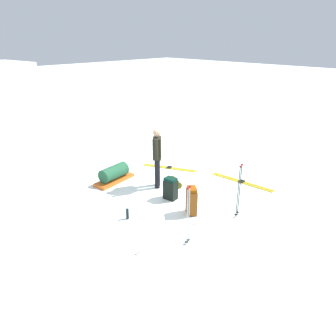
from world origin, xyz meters
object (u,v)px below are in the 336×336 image
Objects in this scene: backpack_bright at (191,201)px; skier_standing at (157,155)px; ski_poles_planted_far at (188,213)px; gear_sled at (114,174)px; backpack_large_dark at (171,189)px; ski_poles_planted_near at (239,188)px; thermos_bottle at (127,214)px; ski_pair_near at (169,168)px; sleeping_mat_rolled at (176,182)px; ski_pair_far at (242,182)px.

skier_standing is at bearing 74.40° from backpack_bright.
gear_sled is at bearing 77.71° from ski_poles_planted_far.
backpack_large_dark is 0.45× the size of ski_poles_planted_near.
gear_sled is (-0.88, 3.67, -0.51)m from ski_poles_planted_near.
ski_poles_planted_near reaches higher than thermos_bottle.
thermos_bottle is at bearing 137.99° from ski_poles_planted_near.
ski_poles_planted_near reaches higher than backpack_large_dark.
ski_poles_planted_near is at bearing -42.01° from thermos_bottle.
ski_pair_near is 2.84× the size of backpack_large_dark.
backpack_large_dark is 0.45× the size of ski_poles_planted_far.
gear_sled is at bearing 101.43° from backpack_large_dark.
backpack_bright is at bearing -123.16° from sleeping_mat_rolled.
skier_standing is at bearing -149.17° from ski_pair_near.
backpack_bright reaches higher than gear_sled.
gear_sled is (-1.88, 0.43, 0.21)m from ski_pair_near.
skier_standing reaches higher than ski_pair_near.
ski_poles_planted_far is at bearing -120.83° from skier_standing.
skier_standing is at bearing 144.16° from sleeping_mat_rolled.
skier_standing is 1.30× the size of gear_sled.
ski_pair_near is 3.29m from thermos_bottle.
thermos_bottle is at bearing -155.37° from skier_standing.
backpack_bright is at bearing 37.47° from ski_poles_planted_far.
ski_pair_near is 2.94m from backpack_bright.
sleeping_mat_rolled is 2.12× the size of thermos_bottle.
sleeping_mat_rolled is at bearing -127.12° from ski_pair_near.
ski_pair_near is 3.07× the size of sleeping_mat_rolled.
ski_pair_near is 1.93m from gear_sled.
ski_pair_far is 2.42m from backpack_bright.
ski_pair_far is at bearing -38.91° from skier_standing.
backpack_bright is (-1.67, -2.40, 0.32)m from ski_pair_near.
backpack_large_dark reaches higher than sleeping_mat_rolled.
gear_sled reaches higher than thermos_bottle.
ski_pair_far is 3.59× the size of sleeping_mat_rolled.
ski_pair_far is at bearing -11.91° from thermos_bottle.
gear_sled reaches higher than ski_pair_near.
skier_standing is 2.48× the size of backpack_bright.
ski_poles_planted_far is (-1.17, -1.64, 0.44)m from backpack_large_dark.
ski_poles_planted_near is (0.49, -1.74, 0.44)m from backpack_large_dark.
ski_pair_near is at bearing 73.03° from ski_poles_planted_near.
skier_standing reaches higher than ski_pair_far.
skier_standing is 1.51m from gear_sled.
ski_poles_planted_near is at bearing -74.16° from backpack_large_dark.
gear_sled reaches higher than ski_pair_far.
gear_sled is (-0.20, 2.82, -0.11)m from backpack_bright.
ski_pair_near is at bearing 30.83° from skier_standing.
backpack_bright reaches higher than sleeping_mat_rolled.
backpack_large_dark is at bearing -78.57° from gear_sled.
backpack_bright is 1.30m from ski_poles_planted_far.
thermos_bottle reaches higher than ski_pair_near.
skier_standing reaches higher than thermos_bottle.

